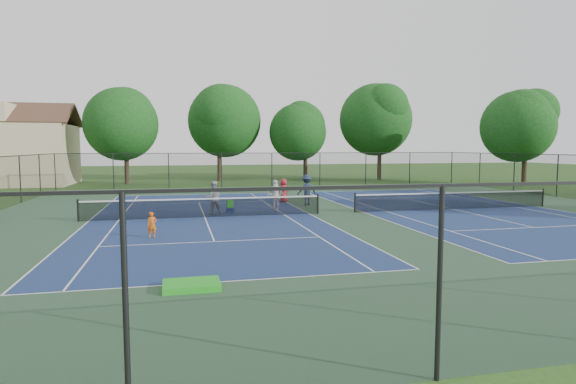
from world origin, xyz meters
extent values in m
plane|color=#234716|center=(0.00, 0.00, 0.00)|extent=(140.00, 140.00, 0.00)
cube|color=#2B4C30|center=(0.00, 0.00, 0.00)|extent=(36.00, 36.00, 0.01)
cube|color=navy|center=(-7.00, 0.00, 0.01)|extent=(10.97, 23.77, 0.00)
cube|color=white|center=(-7.00, 11.88, 0.01)|extent=(10.97, 0.06, 0.00)
cube|color=white|center=(-7.00, -11.88, 0.01)|extent=(10.97, 0.06, 0.00)
cube|color=white|center=(-12.48, 0.00, 0.01)|extent=(0.06, 23.77, 0.00)
cube|color=white|center=(-1.51, 0.00, 0.01)|extent=(0.06, 23.77, 0.00)
cube|color=white|center=(-11.12, 0.00, 0.01)|extent=(0.06, 23.77, 0.00)
cube|color=white|center=(-2.88, 0.00, 0.01)|extent=(0.06, 23.77, 0.00)
cube|color=white|center=(-7.00, 6.40, 0.01)|extent=(8.23, 0.06, 0.00)
cube|color=white|center=(-7.00, -6.40, 0.01)|extent=(8.23, 0.06, 0.00)
cube|color=white|center=(-7.00, 0.00, 0.01)|extent=(0.06, 12.80, 0.00)
cylinder|color=black|center=(-12.95, 0.00, 0.54)|extent=(0.10, 0.10, 1.07)
cylinder|color=black|center=(-1.05, 0.00, 0.54)|extent=(0.10, 0.10, 1.07)
cube|color=black|center=(-7.00, 0.00, 0.47)|extent=(11.90, 0.01, 0.90)
cube|color=white|center=(-7.00, 0.00, 0.95)|extent=(11.90, 0.04, 0.07)
cube|color=navy|center=(7.00, 0.00, 0.01)|extent=(10.97, 23.77, 0.00)
cube|color=white|center=(7.00, 11.88, 0.01)|extent=(10.97, 0.06, 0.00)
cube|color=white|center=(1.51, 0.00, 0.01)|extent=(0.06, 23.77, 0.00)
cube|color=white|center=(12.48, 0.00, 0.01)|extent=(0.06, 23.77, 0.00)
cube|color=white|center=(2.88, 0.00, 0.01)|extent=(0.06, 23.77, 0.00)
cube|color=white|center=(11.12, 0.00, 0.01)|extent=(0.06, 23.77, 0.00)
cube|color=white|center=(7.00, 6.40, 0.01)|extent=(8.23, 0.06, 0.00)
cube|color=white|center=(7.00, -6.40, 0.01)|extent=(8.23, 0.06, 0.00)
cube|color=white|center=(7.00, 0.00, 0.01)|extent=(0.06, 12.80, 0.00)
cylinder|color=black|center=(1.05, 0.00, 0.54)|extent=(0.10, 0.10, 1.07)
cylinder|color=black|center=(12.95, 0.00, 0.54)|extent=(0.10, 0.10, 1.07)
cube|color=black|center=(7.00, 0.00, 0.47)|extent=(11.90, 0.01, 0.90)
cube|color=white|center=(7.00, 0.00, 0.95)|extent=(11.90, 0.04, 0.07)
cylinder|color=black|center=(-18.00, 18.00, 1.50)|extent=(0.08, 0.08, 3.00)
cylinder|color=black|center=(-13.50, 18.00, 1.50)|extent=(0.08, 0.08, 3.00)
cylinder|color=black|center=(-9.00, 18.00, 1.50)|extent=(0.08, 0.08, 3.00)
cylinder|color=black|center=(-9.00, -18.00, 1.50)|extent=(0.08, 0.08, 3.00)
cylinder|color=black|center=(-4.50, 18.00, 1.50)|extent=(0.08, 0.08, 3.00)
cylinder|color=black|center=(-4.50, -18.00, 1.50)|extent=(0.08, 0.08, 3.00)
cylinder|color=black|center=(0.00, 18.00, 1.50)|extent=(0.08, 0.08, 3.00)
cylinder|color=black|center=(4.50, 18.00, 1.50)|extent=(0.08, 0.08, 3.00)
cylinder|color=black|center=(9.00, 18.00, 1.50)|extent=(0.08, 0.08, 3.00)
cylinder|color=black|center=(13.50, 18.00, 1.50)|extent=(0.08, 0.08, 3.00)
cylinder|color=black|center=(18.00, 18.00, 1.50)|extent=(0.08, 0.08, 3.00)
cylinder|color=black|center=(18.00, 4.50, 1.50)|extent=(0.08, 0.08, 3.00)
cylinder|color=black|center=(18.00, 9.00, 1.50)|extent=(0.08, 0.08, 3.00)
cylinder|color=black|center=(-18.00, 9.00, 1.50)|extent=(0.08, 0.08, 3.00)
cylinder|color=black|center=(18.00, 13.50, 1.50)|extent=(0.08, 0.08, 3.00)
cylinder|color=black|center=(-18.00, 13.50, 1.50)|extent=(0.08, 0.08, 3.00)
cube|color=black|center=(0.00, 18.00, 1.50)|extent=(36.00, 0.01, 3.00)
cube|color=black|center=(0.00, 18.00, 3.00)|extent=(36.00, 0.05, 0.05)
cylinder|color=#2D2116|center=(-13.00, 24.00, 1.89)|extent=(0.44, 0.44, 3.78)
sphere|color=#0F3712|center=(-13.00, 24.00, 5.65)|extent=(6.80, 6.80, 6.80)
sphere|color=#0F3712|center=(-13.00, 24.00, 6.31)|extent=(5.58, 5.58, 5.58)
sphere|color=#0F3712|center=(-13.00, 24.00, 6.98)|extent=(4.35, 4.35, 4.35)
cylinder|color=#2D2116|center=(-4.00, 26.00, 2.07)|extent=(0.44, 0.44, 4.14)
sphere|color=#0F3712|center=(-4.00, 26.00, 6.23)|extent=(7.60, 7.60, 7.60)
sphere|color=#0F3712|center=(-4.00, 26.00, 6.85)|extent=(6.23, 6.23, 6.23)
sphere|color=#0F3712|center=(-4.00, 26.00, 7.48)|extent=(4.86, 4.86, 4.86)
cylinder|color=#2D2116|center=(5.00, 25.00, 1.71)|extent=(0.44, 0.44, 3.42)
sphere|color=#0F3712|center=(5.00, 25.00, 5.07)|extent=(6.00, 6.00, 6.00)
sphere|color=#0F3712|center=(5.00, 25.00, 5.77)|extent=(4.92, 4.92, 4.92)
sphere|color=#0F3712|center=(5.00, 25.00, 6.48)|extent=(3.84, 3.84, 3.84)
cylinder|color=#2D2116|center=(13.00, 24.00, 2.16)|extent=(0.44, 0.44, 4.32)
sphere|color=#0F3712|center=(13.00, 24.00, 6.46)|extent=(7.80, 7.80, 7.80)
sphere|color=#0F3712|center=(13.00, 24.00, 7.08)|extent=(6.40, 6.40, 6.40)
sphere|color=#0F3712|center=(13.00, 24.00, 7.69)|extent=(4.99, 4.99, 4.99)
cylinder|color=#2D2116|center=(23.00, 14.00, 1.80)|extent=(0.44, 0.44, 3.60)
sphere|color=#0F3712|center=(23.00, 14.00, 5.41)|extent=(6.60, 6.60, 6.60)
sphere|color=#0F3712|center=(23.00, 14.00, 6.09)|extent=(5.41, 5.41, 5.41)
sphere|color=#0F3712|center=(23.00, 14.00, 6.76)|extent=(4.22, 4.22, 4.22)
cube|color=tan|center=(-23.00, 25.00, 2.80)|extent=(10.00, 8.00, 5.60)
cube|color=tan|center=(-23.00, 25.00, 6.48)|extent=(1.20, 8.00, 1.76)
cube|color=#422B1E|center=(-23.00, 23.00, 6.58)|extent=(10.80, 4.10, 2.15)
cube|color=#422B1E|center=(-23.00, 27.00, 6.58)|extent=(10.80, 4.10, 2.15)
imported|color=orange|center=(-9.32, -4.98, 0.51)|extent=(0.41, 0.31, 1.02)
imported|color=gray|center=(-6.49, 0.95, 0.89)|extent=(0.91, 0.73, 1.78)
imported|color=silver|center=(-2.92, 2.06, 0.86)|extent=(1.09, 0.73, 1.72)
imported|color=#1B253B|center=(-0.63, 3.75, 0.94)|extent=(1.27, 0.80, 1.87)
imported|color=maroon|center=(-1.67, 5.60, 0.76)|extent=(0.88, 0.76, 1.52)
cube|color=navy|center=(-5.58, 1.31, 0.15)|extent=(0.42, 0.32, 0.30)
cube|color=green|center=(-5.58, 1.31, 0.50)|extent=(0.38, 0.32, 0.40)
cube|color=#1FA117|center=(-8.02, -12.30, 0.09)|extent=(1.43, 0.98, 0.17)
camera|label=1|loc=(-8.31, -24.37, 3.57)|focal=30.00mm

